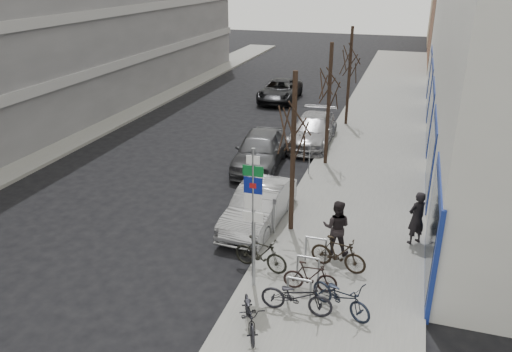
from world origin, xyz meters
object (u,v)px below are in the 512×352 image
Objects in this scene: bike_near_right at (310,276)px; parked_car_back at (312,130)px; meter_front at (274,213)px; bike_far_curb at (297,293)px; tree_near at (294,116)px; meter_mid at (309,157)px; bike_rack at (308,266)px; pedestrian_far at (336,227)px; pedestrian_near at (417,218)px; bike_near_left at (250,312)px; bike_mid_inner at (261,254)px; lane_car at (280,90)px; tree_far at (351,53)px; bike_mid_curb at (341,294)px; parked_car_front at (259,207)px; highway_sign_pole at (253,211)px; tree_mid at (330,76)px; parked_car_mid at (260,150)px; bike_far_inner at (338,253)px; meter_back at (331,122)px.

parked_car_back is at bearing 7.16° from bike_near_right.
bike_far_curb is (1.66, -3.80, -0.20)m from meter_front.
tree_near reaches higher than meter_front.
meter_mid reaches higher than bike_near_right.
pedestrian_far reaches higher than bike_rack.
bike_near_right is (1.80, -2.78, -0.31)m from meter_front.
bike_near_left is at bearing 13.81° from pedestrian_near.
lane_car is at bearing 24.63° from bike_mid_inner.
tree_far reaches higher than bike_near_left.
bike_mid_curb is at bearing -82.31° from tree_far.
tree_far is 16.05m from bike_mid_inner.
parked_car_front is at bearing 127.88° from bike_rack.
highway_sign_pole is 3.07m from bike_mid_curb.
tree_mid is 1.14× the size of parked_car_mid.
meter_mid is at bearing 68.97° from bike_near_left.
bike_rack is 4.25m from pedestrian_near.
pedestrian_far reaches higher than bike_far_inner.
tree_mid reaches higher than bike_rack.
meter_back is 11.15m from pedestrian_near.
bike_far_curb is at bearing -81.31° from parked_car_back.
pedestrian_far is at bearing 46.59° from bike_near_left.
meter_front is (-0.45, -7.00, -3.19)m from tree_mid.
highway_sign_pole is at bearing 138.96° from bike_far_inner.
highway_sign_pole is 0.83× the size of parked_car_back.
bike_mid_inner is 2.26m from bike_far_inner.
tree_near is 5.68m from bike_mid_curb.
parked_car_back is at bearing 61.75° from parked_car_mid.
parked_car_back is (-1.20, 2.81, -3.37)m from tree_mid.
pedestrian_near is at bearing -66.48° from meter_back.
meter_front is at bearing 124.51° from bike_rack.
tree_mid reaches higher than bike_near_right.
meter_front reaches higher than bike_mid_curb.
highway_sign_pole is 16.59m from tree_far.
bike_near_right is 1.71m from bike_mid_inner.
parked_car_front reaches higher than bike_mid_inner.
parked_car_back reaches higher than lane_car.
bike_mid_inner is (0.20, -2.17, -0.24)m from meter_front.
meter_mid is 9.34m from bike_mid_curb.
bike_mid_curb is 1.04× the size of bike_mid_inner.
parked_car_front reaches higher than bike_far_inner.
meter_mid reaches higher than bike_mid_curb.
parked_car_front is 2.42× the size of pedestrian_near.
parked_car_front is at bearing -24.41° from pedestrian_far.
tree_far is 1.14× the size of parked_car_mid.
meter_front is 0.85× the size of bike_near_right.
tree_far is at bearing 0.46° from bike_near_right.
meter_back is at bearing 39.04° from bike_mid_curb.
tree_near is 3.20× the size of bike_far_inner.
meter_front is (-0.25, 3.01, -1.54)m from highway_sign_pole.
meter_back is 11.77m from pedestrian_far.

